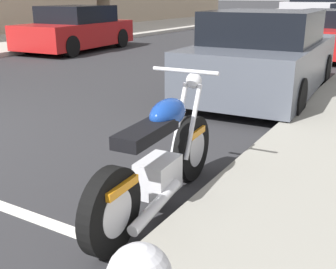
# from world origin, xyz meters

# --- Properties ---
(sidewalk_far_curb) EXTENTS (120.00, 5.00, 0.14)m
(sidewalk_far_curb) POSITION_xyz_m (12.00, 6.91, 0.07)
(sidewalk_far_curb) COLOR #ADA89E
(sidewalk_far_curb) RESTS_ON ground
(parking_stall_stripe) EXTENTS (0.12, 2.20, 0.01)m
(parking_stall_stripe) POSITION_xyz_m (0.00, -3.81, 0.00)
(parking_stall_stripe) COLOR silver
(parking_stall_stripe) RESTS_ON ground
(parked_motorcycle) EXTENTS (2.03, 0.62, 1.11)m
(parked_motorcycle) POSITION_xyz_m (0.67, -4.24, 0.43)
(parked_motorcycle) COLOR black
(parked_motorcycle) RESTS_ON ground
(parked_car_near_corner) EXTENTS (4.21, 2.08, 1.48)m
(parked_car_near_corner) POSITION_xyz_m (5.17, -3.63, 0.68)
(parked_car_near_corner) COLOR #4C515B
(parked_car_near_corner) RESTS_ON ground
(parked_car_behind_motorcycle) EXTENTS (4.54, 1.84, 1.32)m
(parked_car_behind_motorcycle) POSITION_xyz_m (11.23, -3.57, 0.63)
(parked_car_behind_motorcycle) COLOR #AD1919
(parked_car_behind_motorcycle) RESTS_ON ground
(crossing_truck) EXTENTS (2.51, 5.02, 1.99)m
(crossing_truck) POSITION_xyz_m (29.86, 0.69, 1.03)
(crossing_truck) COLOR #B7B7BC
(crossing_truck) RESTS_ON ground
(car_opposite_curb) EXTENTS (4.24, 2.16, 1.40)m
(car_opposite_curb) POSITION_xyz_m (8.39, 3.68, 0.66)
(car_opposite_curb) COLOR #AD1919
(car_opposite_curb) RESTS_ON ground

